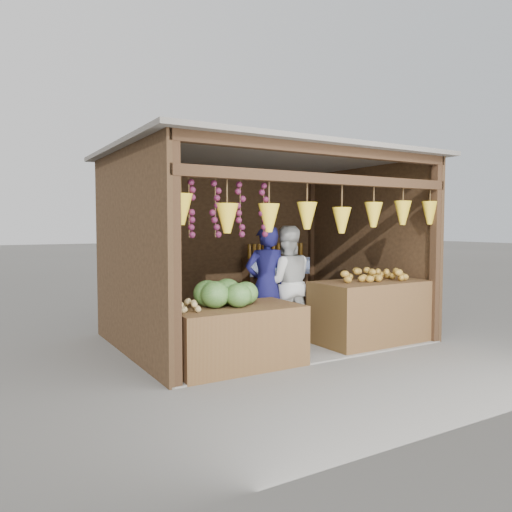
{
  "coord_description": "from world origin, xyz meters",
  "views": [
    {
      "loc": [
        -3.78,
        -6.15,
        1.65
      ],
      "look_at": [
        -0.19,
        -0.1,
        1.21
      ],
      "focal_mm": 35.0,
      "sensor_mm": 36.0,
      "label": 1
    }
  ],
  "objects": [
    {
      "name": "woman_standing",
      "position": [
        0.2,
        -0.28,
        0.82
      ],
      "size": [
        0.96,
        0.85,
        1.64
      ],
      "primitive_type": "imported",
      "rotation": [
        0.0,
        0.0,
        2.8
      ],
      "color": "silver",
      "rests_on": "ground"
    },
    {
      "name": "counter_left",
      "position": [
        -1.06,
        -1.08,
        0.35
      ],
      "size": [
        1.55,
        0.85,
        0.71
      ],
      "primitive_type": "cube",
      "color": "#4C2E19",
      "rests_on": "ground"
    },
    {
      "name": "vendor_seated",
      "position": [
        -1.77,
        0.22,
        0.79
      ],
      "size": [
        0.48,
        0.31,
        0.96
      ],
      "primitive_type": "imported",
      "rotation": [
        0.0,
        0.0,
        3.12
      ],
      "color": "brown",
      "rests_on": "stool"
    },
    {
      "name": "back_shelf",
      "position": [
        1.05,
        1.28,
        0.87
      ],
      "size": [
        1.25,
        0.32,
        1.32
      ],
      "color": "#382314",
      "rests_on": "ground"
    },
    {
      "name": "man_standing",
      "position": [
        -0.16,
        -0.32,
        0.82
      ],
      "size": [
        0.66,
        0.5,
        1.65
      ],
      "primitive_type": "imported",
      "rotation": [
        0.0,
        0.0,
        2.96
      ],
      "color": "#121243",
      "rests_on": "ground"
    },
    {
      "name": "tanfruit_pile",
      "position": [
        -1.7,
        -1.09,
        0.77
      ],
      "size": [
        0.34,
        0.4,
        0.13
      ],
      "primitive_type": null,
      "color": "tan",
      "rests_on": "counter_left"
    },
    {
      "name": "mango_pile",
      "position": [
        1.21,
        -1.01,
        0.98
      ],
      "size": [
        1.4,
        0.64,
        0.22
      ],
      "primitive_type": null,
      "color": "#A94116",
      "rests_on": "counter_right"
    },
    {
      "name": "melon_pile",
      "position": [
        -1.12,
        -1.03,
        0.87
      ],
      "size": [
        1.0,
        0.5,
        0.32
      ],
      "primitive_type": null,
      "color": "#134712",
      "rests_on": "counter_left"
    },
    {
      "name": "stall_structure",
      "position": [
        -0.03,
        -0.04,
        1.67
      ],
      "size": [
        4.3,
        3.3,
        2.66
      ],
      "color": "slate",
      "rests_on": "ground"
    },
    {
      "name": "counter_right",
      "position": [
        1.14,
        -1.02,
        0.44
      ],
      "size": [
        1.63,
        0.85,
        0.87
      ],
      "primitive_type": "cube",
      "color": "#493318",
      "rests_on": "ground"
    },
    {
      "name": "stool",
      "position": [
        -1.77,
        0.22,
        0.15
      ],
      "size": [
        0.33,
        0.33,
        0.31
      ],
      "primitive_type": "cube",
      "color": "black",
      "rests_on": "ground"
    },
    {
      "name": "ground",
      "position": [
        0.0,
        0.0,
        0.0
      ],
      "size": [
        80.0,
        80.0,
        0.0
      ],
      "primitive_type": "plane",
      "color": "#514F49",
      "rests_on": "ground"
    }
  ]
}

